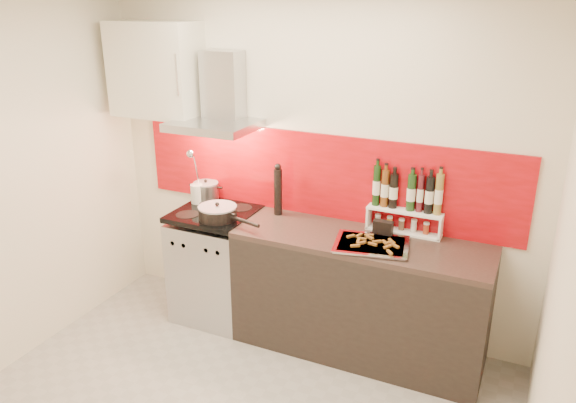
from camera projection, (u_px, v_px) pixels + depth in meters
The scene contains 14 objects.
back_wall at pixel (313, 164), 4.21m from camera, with size 3.40×0.02×2.60m, color silver.
right_wall at pixel (560, 299), 2.35m from camera, with size 0.02×2.80×2.60m, color silver.
backsplash at pixel (318, 175), 4.21m from camera, with size 3.00×0.02×0.64m, color #990808.
range_stove at pixel (217, 265), 4.53m from camera, with size 0.60×0.60×0.91m.
counter at pixel (359, 296), 4.06m from camera, with size 1.80×0.60×0.90m.
range_hood at pixel (219, 101), 4.19m from camera, with size 0.62×0.50×0.61m.
upper_cabinet at pixel (156, 69), 4.33m from camera, with size 0.70×0.35×0.72m, color silver.
stock_pot at pixel (206, 191), 4.57m from camera, with size 0.21×0.21×0.18m.
saute_pan at pixel (218, 213), 4.20m from camera, with size 0.55×0.29×0.13m.
utensil_jar at pixel (196, 188), 4.49m from camera, with size 0.10×0.15×0.47m.
pepper_mill at pixel (278, 190), 4.27m from camera, with size 0.06×0.06×0.41m.
step_shelf at pixel (406, 203), 3.94m from camera, with size 0.53×0.15×0.47m.
caddy_box at pixel (383, 229), 3.91m from camera, with size 0.14×0.06×0.12m, color black.
baking_tray at pixel (372, 244), 3.78m from camera, with size 0.55×0.46×0.03m.
Camera 1 is at (1.53, -2.35, 2.51)m, focal length 35.00 mm.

